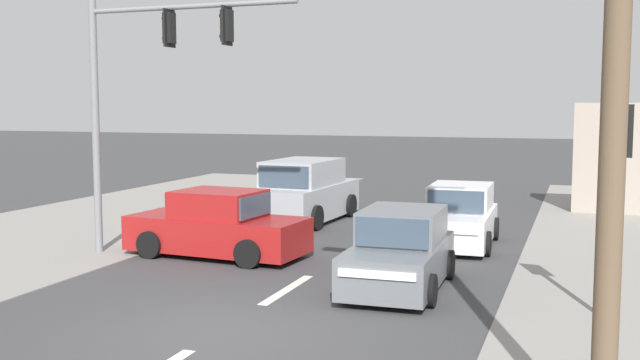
{
  "coord_description": "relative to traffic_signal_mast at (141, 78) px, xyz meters",
  "views": [
    {
      "loc": [
        5.28,
        -10.12,
        3.57
      ],
      "look_at": [
        0.32,
        4.0,
        2.04
      ],
      "focal_mm": 42.0,
      "sensor_mm": 36.0,
      "label": 1
    }
  ],
  "objects": [
    {
      "name": "ground_plane",
      "position": [
        4.32,
        -4.8,
        -4.15
      ],
      "size": [
        140.0,
        140.0,
        0.0
      ],
      "primitive_type": "plane",
      "color": "#3A3A3D"
    },
    {
      "name": "hatchback_oncoming_near",
      "position": [
        6.33,
        -0.96,
        -3.44
      ],
      "size": [
        1.84,
        3.67,
        1.53
      ],
      "color": "slate",
      "rests_on": "ground"
    },
    {
      "name": "lane_dash_mid",
      "position": [
        4.32,
        -1.8,
        -4.14
      ],
      "size": [
        0.2,
        2.4,
        0.01
      ],
      "primitive_type": "cube",
      "color": "silver",
      "rests_on": "ground"
    },
    {
      "name": "pedestal_signal_right_kerb",
      "position": [
        10.13,
        -2.2,
        -1.73
      ],
      "size": [
        0.44,
        0.3,
        3.56
      ],
      "color": "slate",
      "rests_on": "ground"
    },
    {
      "name": "hatchback_receding_far",
      "position": [
        6.73,
        3.85,
        -3.44
      ],
      "size": [
        1.85,
        3.68,
        1.53
      ],
      "color": "silver",
      "rests_on": "ground"
    },
    {
      "name": "traffic_signal_mast",
      "position": [
        0.0,
        0.0,
        0.0
      ],
      "size": [
        5.29,
        0.49,
        6.0
      ],
      "color": "slate",
      "rests_on": "ground"
    },
    {
      "name": "sedan_crossing_left",
      "position": [
        1.6,
        0.6,
        -3.44
      ],
      "size": [
        4.35,
        2.14,
        1.56
      ],
      "color": "maroon",
      "rests_on": "ground"
    },
    {
      "name": "lane_dash_far",
      "position": [
        4.32,
        3.2,
        -4.14
      ],
      "size": [
        0.2,
        2.4,
        0.01
      ],
      "primitive_type": "cube",
      "color": "silver",
      "rests_on": "ground"
    },
    {
      "name": "suv_oncoming_mid",
      "position": [
        1.71,
        6.13,
        -3.26
      ],
      "size": [
        2.25,
        4.63,
        1.9
      ],
      "color": "#A3A8AD",
      "rests_on": "ground"
    }
  ]
}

